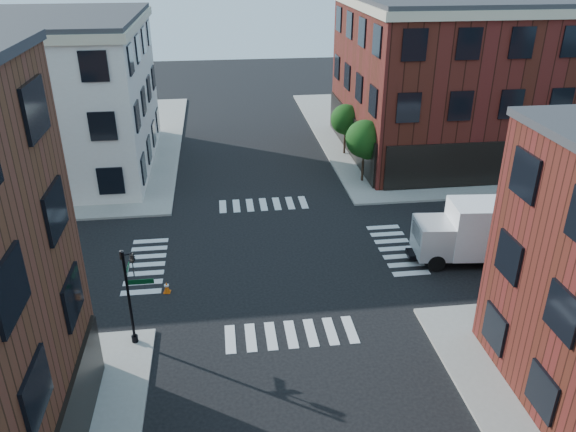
# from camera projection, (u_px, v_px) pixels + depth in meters

# --- Properties ---
(ground) EXTENTS (120.00, 120.00, 0.00)m
(ground) POSITION_uv_depth(u_px,v_px,m) (274.00, 256.00, 31.25)
(ground) COLOR black
(ground) RESTS_ON ground
(sidewalk_ne) EXTENTS (30.00, 30.00, 0.15)m
(sidewalk_ne) POSITION_uv_depth(u_px,v_px,m) (474.00, 130.00, 52.37)
(sidewalk_ne) COLOR gray
(sidewalk_ne) RESTS_ON ground
(sidewalk_nw) EXTENTS (30.00, 30.00, 0.15)m
(sidewalk_nw) POSITION_uv_depth(u_px,v_px,m) (2.00, 149.00, 47.55)
(sidewalk_nw) COLOR gray
(sidewalk_nw) RESTS_ON ground
(building_ne) EXTENTS (25.00, 16.00, 12.00)m
(building_ne) POSITION_uv_depth(u_px,v_px,m) (505.00, 77.00, 45.26)
(building_ne) COLOR #421A10
(building_ne) RESTS_ON ground
(tree_near) EXTENTS (2.69, 2.69, 4.49)m
(tree_near) POSITION_uv_depth(u_px,v_px,m) (365.00, 141.00, 39.64)
(tree_near) COLOR black
(tree_near) RESTS_ON ground
(tree_far) EXTENTS (2.43, 2.43, 4.07)m
(tree_far) POSITION_uv_depth(u_px,v_px,m) (346.00, 121.00, 45.12)
(tree_far) COLOR black
(tree_far) RESTS_ON ground
(signal_pole) EXTENTS (1.29, 1.24, 4.60)m
(signal_pole) POSITION_uv_depth(u_px,v_px,m) (130.00, 287.00, 23.27)
(signal_pole) COLOR black
(signal_pole) RESTS_ON ground
(box_truck) EXTENTS (7.73, 2.94, 3.43)m
(box_truck) POSITION_uv_depth(u_px,v_px,m) (487.00, 231.00, 30.13)
(box_truck) COLOR white
(box_truck) RESTS_ON ground
(traffic_cone) EXTENTS (0.38, 0.38, 0.62)m
(traffic_cone) POSITION_uv_depth(u_px,v_px,m) (167.00, 287.00, 27.91)
(traffic_cone) COLOR #E35A0A
(traffic_cone) RESTS_ON ground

